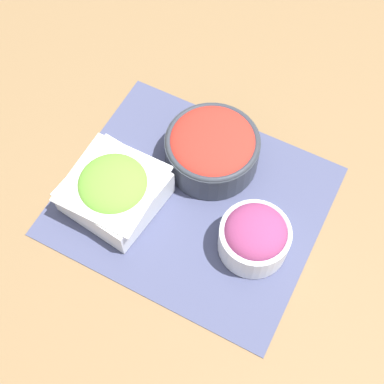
{
  "coord_description": "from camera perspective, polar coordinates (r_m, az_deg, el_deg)",
  "views": [
    {
      "loc": [
        -0.2,
        0.39,
        0.85
      ],
      "look_at": [
        0.0,
        0.0,
        0.03
      ],
      "focal_mm": 50.0,
      "sensor_mm": 36.0,
      "label": 1
    }
  ],
  "objects": [
    {
      "name": "placemat",
      "position": [
        0.96,
        -0.0,
        -0.91
      ],
      "size": [
        0.45,
        0.39,
        0.0
      ],
      "color": "#474C70",
      "rests_on": "ground_plane"
    },
    {
      "name": "onion_bowl",
      "position": [
        0.88,
        6.7,
        -4.72
      ],
      "size": [
        0.12,
        0.12,
        0.08
      ],
      "color": "silver",
      "rests_on": "placemat"
    },
    {
      "name": "lettuce_bowl",
      "position": [
        0.93,
        -8.3,
        0.29
      ],
      "size": [
        0.17,
        0.17,
        0.08
      ],
      "color": "white",
      "rests_on": "placemat"
    },
    {
      "name": "ground_plane",
      "position": [
        0.96,
        -0.0,
        -0.97
      ],
      "size": [
        3.0,
        3.0,
        0.0
      ],
      "primitive_type": "plane",
      "color": "olive"
    },
    {
      "name": "tomato_bowl",
      "position": [
        0.96,
        2.17,
        4.78
      ],
      "size": [
        0.17,
        0.17,
        0.08
      ],
      "color": "#333842",
      "rests_on": "placemat"
    }
  ]
}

